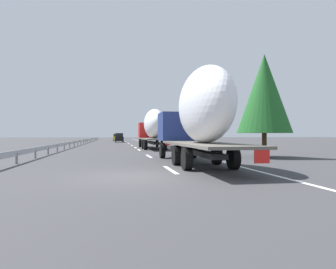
{
  "coord_description": "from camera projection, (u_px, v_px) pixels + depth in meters",
  "views": [
    {
      "loc": [
        -11.93,
        0.71,
        1.61
      ],
      "look_at": [
        18.07,
        -4.46,
        1.61
      ],
      "focal_mm": 33.2,
      "sensor_mm": 36.0,
      "label": 1
    }
  ],
  "objects": [
    {
      "name": "car_black_suv",
      "position": [
        119.0,
        138.0,
        65.03
      ],
      "size": [
        4.29,
        1.75,
        1.91
      ],
      "color": "black",
      "rests_on": "ground_plane"
    },
    {
      "name": "lane_stripe_1",
      "position": [
        149.0,
        156.0,
        23.03
      ],
      "size": [
        3.2,
        0.2,
        0.01
      ],
      "primitive_type": "cube",
      "color": "white",
      "rests_on": "ground_plane"
    },
    {
      "name": "edge_line_right",
      "position": [
        149.0,
        143.0,
        57.15
      ],
      "size": [
        110.0,
        0.2,
        0.01
      ],
      "primitive_type": "cube",
      "color": "white",
      "rests_on": "ground_plane"
    },
    {
      "name": "truck_lead",
      "position": [
        153.0,
        127.0,
        35.3
      ],
      "size": [
        12.92,
        2.55,
        4.41
      ],
      "color": "#B21919",
      "rests_on": "ground_plane"
    },
    {
      "name": "lane_stripe_2",
      "position": [
        139.0,
        150.0,
        32.4
      ],
      "size": [
        3.2,
        0.2,
        0.01
      ],
      "primitive_type": "cube",
      "color": "white",
      "rests_on": "ground_plane"
    },
    {
      "name": "car_yellow_coupe",
      "position": [
        117.0,
        137.0,
        78.07
      ],
      "size": [
        4.78,
        1.73,
        1.79
      ],
      "color": "gold",
      "rests_on": "ground_plane"
    },
    {
      "name": "lane_stripe_7",
      "position": [
        126.0,
        142.0,
        70.96
      ],
      "size": [
        3.2,
        0.2,
        0.01
      ],
      "primitive_type": "cube",
      "color": "white",
      "rests_on": "ground_plane"
    },
    {
      "name": "road_sign",
      "position": [
        158.0,
        131.0,
        53.3
      ],
      "size": [
        0.1,
        0.9,
        3.26
      ],
      "color": "gray",
      "rests_on": "ground_plane"
    },
    {
      "name": "tree_0",
      "position": [
        200.0,
        119.0,
        47.6
      ],
      "size": [
        3.21,
        3.21,
        6.71
      ],
      "color": "#472D19",
      "rests_on": "ground_plane"
    },
    {
      "name": "tree_3",
      "position": [
        264.0,
        93.0,
        21.92
      ],
      "size": [
        3.83,
        3.83,
        7.33
      ],
      "color": "#472D19",
      "rests_on": "ground_plane"
    },
    {
      "name": "ground_plane",
      "position": [
        119.0,
        144.0,
        51.29
      ],
      "size": [
        260.0,
        260.0,
        0.0
      ],
      "primitive_type": "plane",
      "color": "#38383A"
    },
    {
      "name": "lane_stripe_0",
      "position": [
        170.0,
        170.0,
        14.15
      ],
      "size": [
        3.2,
        0.2,
        0.01
      ],
      "primitive_type": "cube",
      "color": "white",
      "rests_on": "ground_plane"
    },
    {
      "name": "lane_stripe_4",
      "position": [
        132.0,
        145.0,
        45.91
      ],
      "size": [
        3.2,
        0.2,
        0.01
      ],
      "primitive_type": "cube",
      "color": "white",
      "rests_on": "ground_plane"
    },
    {
      "name": "truck_trailing",
      "position": [
        198.0,
        114.0,
        16.27
      ],
      "size": [
        13.5,
        2.55,
        4.89
      ],
      "color": "navy",
      "rests_on": "ground_plane"
    },
    {
      "name": "car_white_van",
      "position": [
        116.0,
        137.0,
        88.13
      ],
      "size": [
        4.22,
        1.79,
        1.83
      ],
      "color": "white",
      "rests_on": "ground_plane"
    },
    {
      "name": "tree_2",
      "position": [
        163.0,
        126.0,
        67.85
      ],
      "size": [
        2.41,
        2.41,
        5.68
      ],
      "color": "#472D19",
      "rests_on": "ground_plane"
    },
    {
      "name": "guardrail_median",
      "position": [
        83.0,
        141.0,
        53.23
      ],
      "size": [
        94.0,
        0.1,
        0.76
      ],
      "color": "#9EA0A5",
      "rests_on": "ground_plane"
    },
    {
      "name": "lane_stripe_3",
      "position": [
        135.0,
        148.0,
        37.86
      ],
      "size": [
        3.2,
        0.2,
        0.01
      ],
      "primitive_type": "cube",
      "color": "white",
      "rests_on": "ground_plane"
    },
    {
      "name": "lane_stripe_5",
      "position": [
        129.0,
        143.0,
        56.18
      ],
      "size": [
        3.2,
        0.2,
        0.01
      ],
      "primitive_type": "cube",
      "color": "white",
      "rests_on": "ground_plane"
    },
    {
      "name": "tree_1",
      "position": [
        178.0,
        124.0,
        59.56
      ],
      "size": [
        2.68,
        2.68,
        6.04
      ],
      "color": "#472D19",
      "rests_on": "ground_plane"
    },
    {
      "name": "lane_stripe_6",
      "position": [
        127.0,
        142.0,
        62.72
      ],
      "size": [
        3.2,
        0.2,
        0.01
      ],
      "primitive_type": "cube",
      "color": "white",
      "rests_on": "ground_plane"
    }
  ]
}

